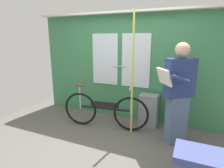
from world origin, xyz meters
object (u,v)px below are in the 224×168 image
bicycle_near_door (104,110)px  handrail_pole (133,75)px  trash_bin_by_wall (149,110)px  passenger_reading_newspaper (178,93)px

bicycle_near_door → handrail_pole: bearing=-5.9°
bicycle_near_door → handrail_pole: handrail_pole is taller
bicycle_near_door → trash_bin_by_wall: (0.78, 0.45, -0.04)m
passenger_reading_newspaper → bicycle_near_door: bearing=-38.6°
trash_bin_by_wall → handrail_pole: handrail_pole is taller
passenger_reading_newspaper → handrail_pole: 0.82m
bicycle_near_door → passenger_reading_newspaper: size_ratio=1.01×
bicycle_near_door → passenger_reading_newspaper: bearing=-9.4°
passenger_reading_newspaper → trash_bin_by_wall: passenger_reading_newspaper is taller
passenger_reading_newspaper → handrail_pole: (-0.79, 0.04, 0.22)m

